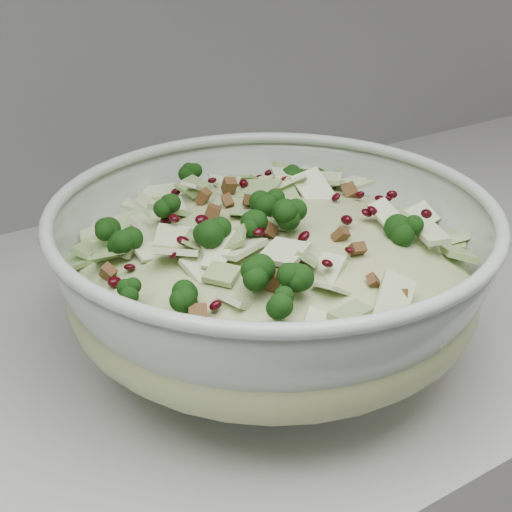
# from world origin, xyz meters

# --- Properties ---
(mixing_bowl) EXTENTS (0.40, 0.40, 0.15)m
(mixing_bowl) POSITION_xyz_m (-0.26, 1.60, 0.98)
(mixing_bowl) COLOR #B3C5B7
(mixing_bowl) RESTS_ON counter
(salad) EXTENTS (0.46, 0.46, 0.15)m
(salad) POSITION_xyz_m (-0.26, 1.60, 1.00)
(salad) COLOR #B3BC80
(salad) RESTS_ON mixing_bowl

